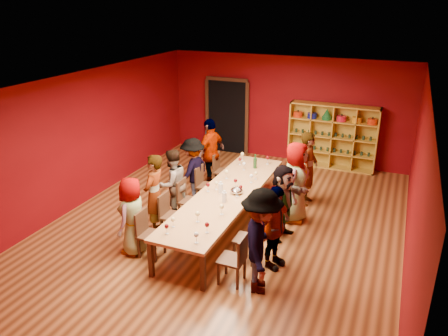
% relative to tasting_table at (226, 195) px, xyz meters
% --- Properties ---
extents(room_shell, '(7.10, 9.10, 3.04)m').
position_rel_tasting_table_xyz_m(room_shell, '(0.00, 0.00, 0.80)').
color(room_shell, brown).
rests_on(room_shell, ground).
extents(tasting_table, '(1.10, 4.50, 0.75)m').
position_rel_tasting_table_xyz_m(tasting_table, '(0.00, 0.00, 0.00)').
color(tasting_table, '#A57345').
rests_on(tasting_table, ground).
extents(doorway, '(1.40, 0.17, 2.30)m').
position_rel_tasting_table_xyz_m(doorway, '(-1.80, 4.43, 0.42)').
color(doorway, black).
rests_on(doorway, ground).
extents(shelving_unit, '(2.40, 0.40, 1.80)m').
position_rel_tasting_table_xyz_m(shelving_unit, '(1.40, 4.32, 0.28)').
color(shelving_unit, '#B58C28').
rests_on(shelving_unit, ground).
extents(chair_person_left_0, '(0.42, 0.42, 0.89)m').
position_rel_tasting_table_xyz_m(chair_person_left_0, '(-0.91, -1.60, -0.20)').
color(chair_person_left_0, black).
rests_on(chair_person_left_0, ground).
extents(person_left_0, '(0.44, 0.75, 1.50)m').
position_rel_tasting_table_xyz_m(person_left_0, '(-1.21, -1.60, 0.05)').
color(person_left_0, '#121A33').
rests_on(person_left_0, ground).
extents(chair_person_left_1, '(0.42, 0.42, 0.89)m').
position_rel_tasting_table_xyz_m(chair_person_left_1, '(-0.91, -0.79, -0.20)').
color(chair_person_left_1, black).
rests_on(chair_person_left_1, ground).
extents(person_left_1, '(0.50, 0.65, 1.67)m').
position_rel_tasting_table_xyz_m(person_left_1, '(-1.23, -0.79, 0.14)').
color(person_left_1, '#131635').
rests_on(person_left_1, ground).
extents(chair_person_left_2, '(0.42, 0.42, 0.89)m').
position_rel_tasting_table_xyz_m(chair_person_left_2, '(-0.91, -0.04, -0.20)').
color(chair_person_left_2, black).
rests_on(chair_person_left_2, ground).
extents(person_left_2, '(0.68, 0.85, 1.53)m').
position_rel_tasting_table_xyz_m(person_left_2, '(-1.24, -0.04, 0.07)').
color(person_left_2, '#557FB0').
rests_on(person_left_2, ground).
extents(chair_person_left_3, '(0.42, 0.42, 0.89)m').
position_rel_tasting_table_xyz_m(chair_person_left_3, '(-0.91, 0.82, -0.20)').
color(chair_person_left_3, black).
rests_on(chair_person_left_3, ground).
extents(person_left_3, '(0.54, 1.04, 1.54)m').
position_rel_tasting_table_xyz_m(person_left_3, '(-1.18, 0.82, 0.07)').
color(person_left_3, '#557EB0').
rests_on(person_left_3, ground).
extents(chair_person_left_4, '(0.42, 0.42, 0.89)m').
position_rel_tasting_table_xyz_m(chair_person_left_4, '(-0.91, 1.80, -0.20)').
color(chair_person_left_4, black).
rests_on(chair_person_left_4, ground).
extents(person_left_4, '(0.68, 1.11, 1.76)m').
position_rel_tasting_table_xyz_m(person_left_4, '(-1.17, 1.80, 0.18)').
color(person_left_4, '#151939').
rests_on(person_left_4, ground).
extents(chair_person_right_0, '(0.42, 0.42, 0.89)m').
position_rel_tasting_table_xyz_m(chair_person_right_0, '(0.91, -1.77, -0.20)').
color(chair_person_right_0, black).
rests_on(chair_person_right_0, ground).
extents(person_right_0, '(0.78, 1.24, 1.79)m').
position_rel_tasting_table_xyz_m(person_right_0, '(1.33, -1.77, 0.19)').
color(person_right_0, '#CB888A').
rests_on(person_right_0, ground).
extents(chair_person_right_1, '(0.42, 0.42, 0.89)m').
position_rel_tasting_table_xyz_m(chair_person_right_1, '(0.91, -1.05, -0.20)').
color(chair_person_right_1, black).
rests_on(chair_person_right_1, ground).
extents(person_right_1, '(0.67, 0.99, 1.55)m').
position_rel_tasting_table_xyz_m(person_right_1, '(1.33, -1.05, 0.07)').
color(person_right_1, '#5D7CC1').
rests_on(person_right_1, ground).
extents(chair_person_right_2, '(0.42, 0.42, 0.89)m').
position_rel_tasting_table_xyz_m(chair_person_right_2, '(0.91, 0.01, -0.20)').
color(chair_person_right_2, black).
rests_on(chair_person_right_2, ground).
extents(person_right_2, '(0.78, 1.48, 1.54)m').
position_rel_tasting_table_xyz_m(person_right_2, '(1.19, 0.01, 0.07)').
color(person_right_2, '#121634').
rests_on(person_right_2, ground).
extents(chair_person_right_3, '(0.42, 0.42, 0.89)m').
position_rel_tasting_table_xyz_m(chair_person_right_3, '(0.91, 0.81, -0.20)').
color(chair_person_right_3, black).
rests_on(chair_person_right_3, ground).
extents(person_right_3, '(0.47, 0.86, 1.75)m').
position_rel_tasting_table_xyz_m(person_right_3, '(1.23, 0.81, 0.18)').
color(person_right_3, '#141738').
rests_on(person_right_3, ground).
extents(chair_person_right_4, '(0.42, 0.42, 0.89)m').
position_rel_tasting_table_xyz_m(chair_person_right_4, '(0.91, 1.73, -0.20)').
color(chair_person_right_4, black).
rests_on(chair_person_right_4, ground).
extents(person_right_4, '(0.48, 0.64, 1.72)m').
position_rel_tasting_table_xyz_m(person_right_4, '(1.30, 1.73, 0.16)').
color(person_right_4, '#151E3B').
rests_on(person_right_4, ground).
extents(wine_glass_0, '(0.08, 0.08, 0.20)m').
position_rel_tasting_table_xyz_m(wine_glass_0, '(0.06, 0.34, 0.19)').
color(wine_glass_0, silver).
rests_on(wine_glass_0, tasting_table).
extents(wine_glass_1, '(0.07, 0.07, 0.18)m').
position_rel_tasting_table_xyz_m(wine_glass_1, '(0.27, 0.11, 0.18)').
color(wine_glass_1, silver).
rests_on(wine_glass_1, tasting_table).
extents(wine_glass_2, '(0.07, 0.07, 0.18)m').
position_rel_tasting_table_xyz_m(wine_glass_2, '(0.32, 0.93, 0.18)').
color(wine_glass_2, silver).
rests_on(wine_glass_2, tasting_table).
extents(wine_glass_3, '(0.07, 0.07, 0.18)m').
position_rel_tasting_table_xyz_m(wine_glass_3, '(-0.33, 1.63, 0.18)').
color(wine_glass_3, silver).
rests_on(wine_glass_3, tasting_table).
extents(wine_glass_4, '(0.09, 0.09, 0.22)m').
position_rel_tasting_table_xyz_m(wine_glass_4, '(0.28, 1.92, 0.21)').
color(wine_glass_4, silver).
rests_on(wine_glass_4, tasting_table).
extents(wine_glass_5, '(0.08, 0.08, 0.20)m').
position_rel_tasting_table_xyz_m(wine_glass_5, '(-0.38, -0.08, 0.19)').
color(wine_glass_5, silver).
rests_on(wine_glass_5, tasting_table).
extents(wine_glass_6, '(0.08, 0.08, 0.20)m').
position_rel_tasting_table_xyz_m(wine_glass_6, '(0.27, -0.07, 0.20)').
color(wine_glass_6, silver).
rests_on(wine_glass_6, tasting_table).
extents(wine_glass_7, '(0.08, 0.08, 0.20)m').
position_rel_tasting_table_xyz_m(wine_glass_7, '(0.32, -1.63, 0.20)').
color(wine_glass_7, silver).
rests_on(wine_glass_7, tasting_table).
extents(wine_glass_8, '(0.09, 0.09, 0.21)m').
position_rel_tasting_table_xyz_m(wine_glass_8, '(-0.38, 1.92, 0.21)').
color(wine_glass_8, silver).
rests_on(wine_glass_8, tasting_table).
extents(wine_glass_9, '(0.09, 0.09, 0.21)m').
position_rel_tasting_table_xyz_m(wine_glass_9, '(0.28, -0.92, 0.21)').
color(wine_glass_9, silver).
rests_on(wine_glass_9, tasting_table).
extents(wine_glass_10, '(0.08, 0.08, 0.20)m').
position_rel_tasting_table_xyz_m(wine_glass_10, '(0.29, 0.71, 0.19)').
color(wine_glass_10, silver).
rests_on(wine_glass_10, tasting_table).
extents(wine_glass_11, '(0.07, 0.07, 0.18)m').
position_rel_tasting_table_xyz_m(wine_glass_11, '(-0.26, 0.08, 0.19)').
color(wine_glass_11, silver).
rests_on(wine_glass_11, tasting_table).
extents(wine_glass_12, '(0.08, 0.08, 0.19)m').
position_rel_tasting_table_xyz_m(wine_glass_12, '(-0.29, -1.93, 0.19)').
color(wine_glass_12, silver).
rests_on(wine_glass_12, tasting_table).
extents(wine_glass_13, '(0.08, 0.08, 0.20)m').
position_rel_tasting_table_xyz_m(wine_glass_13, '(-0.12, 1.35, 0.19)').
color(wine_glass_13, silver).
rests_on(wine_glass_13, tasting_table).
extents(wine_glass_14, '(0.08, 0.08, 0.21)m').
position_rel_tasting_table_xyz_m(wine_glass_14, '(0.30, -2.00, 0.20)').
color(wine_glass_14, silver).
rests_on(wine_glass_14, tasting_table).
extents(wine_glass_15, '(0.08, 0.08, 0.21)m').
position_rel_tasting_table_xyz_m(wine_glass_15, '(-0.29, 0.70, 0.20)').
color(wine_glass_15, silver).
rests_on(wine_glass_15, tasting_table).
extents(wine_glass_16, '(0.08, 0.08, 0.21)m').
position_rel_tasting_table_xyz_m(wine_glass_16, '(-0.00, -1.34, 0.20)').
color(wine_glass_16, silver).
rests_on(wine_glass_16, tasting_table).
extents(wine_glass_17, '(0.08, 0.08, 0.19)m').
position_rel_tasting_table_xyz_m(wine_glass_17, '(-0.31, -1.67, 0.19)').
color(wine_glass_17, silver).
rests_on(wine_glass_17, tasting_table).
extents(spittoon_bowl, '(0.26, 0.26, 0.14)m').
position_rel_tasting_table_xyz_m(spittoon_bowl, '(0.20, 0.06, 0.11)').
color(spittoon_bowl, '#B1B4B8').
rests_on(spittoon_bowl, tasting_table).
extents(carafe_a, '(0.10, 0.10, 0.25)m').
position_rel_tasting_table_xyz_m(carafe_a, '(-0.11, -0.03, 0.16)').
color(carafe_a, silver).
rests_on(carafe_a, tasting_table).
extents(carafe_b, '(0.11, 0.11, 0.24)m').
position_rel_tasting_table_xyz_m(carafe_b, '(0.12, -0.40, 0.16)').
color(carafe_b, silver).
rests_on(carafe_b, tasting_table).
extents(wine_bottle, '(0.09, 0.09, 0.34)m').
position_rel_tasting_table_xyz_m(wine_bottle, '(0.08, 1.56, 0.18)').
color(wine_bottle, '#153A1A').
rests_on(wine_bottle, tasting_table).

